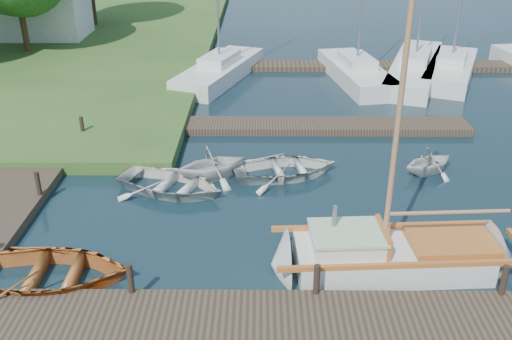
{
  "coord_description": "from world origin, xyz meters",
  "views": [
    {
      "loc": [
        0.12,
        -16.21,
        9.04
      ],
      "look_at": [
        0.0,
        0.0,
        1.2
      ],
      "focal_mm": 40.0,
      "sensor_mm": 36.0,
      "label": 1
    }
  ],
  "objects_px": {
    "tender_a": "(171,181)",
    "marina_boat_4": "(451,68)",
    "marina_boat_3": "(415,66)",
    "house_c": "(45,4)",
    "mooring_post_5": "(82,126)",
    "marina_boat_0": "(220,69)",
    "mooring_post_2": "(317,279)",
    "mooring_post_4": "(38,183)",
    "tender_c": "(285,166)",
    "marina_boat_2": "(356,71)",
    "mooring_post_1": "(130,278)",
    "sailboat": "(396,257)",
    "dinghy": "(44,269)",
    "mooring_post_3": "(504,280)",
    "tender_b": "(212,161)",
    "tender_d": "(430,159)"
  },
  "relations": [
    {
      "from": "tender_b",
      "to": "tender_c",
      "type": "bearing_deg",
      "value": -108.77
    },
    {
      "from": "tender_a",
      "to": "marina_boat_4",
      "type": "bearing_deg",
      "value": -23.23
    },
    {
      "from": "house_c",
      "to": "sailboat",
      "type": "bearing_deg",
      "value": -55.18
    },
    {
      "from": "mooring_post_5",
      "to": "marina_boat_3",
      "type": "height_order",
      "value": "marina_boat_3"
    },
    {
      "from": "house_c",
      "to": "marina_boat_3",
      "type": "bearing_deg",
      "value": -18.6
    },
    {
      "from": "mooring_post_3",
      "to": "tender_b",
      "type": "bearing_deg",
      "value": 138.13
    },
    {
      "from": "mooring_post_1",
      "to": "tender_c",
      "type": "height_order",
      "value": "mooring_post_1"
    },
    {
      "from": "mooring_post_5",
      "to": "dinghy",
      "type": "bearing_deg",
      "value": -80.04
    },
    {
      "from": "marina_boat_3",
      "to": "house_c",
      "type": "height_order",
      "value": "marina_boat_3"
    },
    {
      "from": "tender_c",
      "to": "marina_boat_2",
      "type": "height_order",
      "value": "marina_boat_2"
    },
    {
      "from": "mooring_post_2",
      "to": "mooring_post_3",
      "type": "height_order",
      "value": "same"
    },
    {
      "from": "marina_boat_4",
      "to": "mooring_post_2",
      "type": "bearing_deg",
      "value": 177.3
    },
    {
      "from": "dinghy",
      "to": "marina_boat_3",
      "type": "relative_size",
      "value": 0.35
    },
    {
      "from": "mooring_post_5",
      "to": "marina_boat_0",
      "type": "xyz_separation_m",
      "value": [
        4.94,
        8.75,
        -0.12
      ]
    },
    {
      "from": "marina_boat_0",
      "to": "marina_boat_3",
      "type": "bearing_deg",
      "value": -66.94
    },
    {
      "from": "mooring_post_5",
      "to": "mooring_post_4",
      "type": "bearing_deg",
      "value": -90.0
    },
    {
      "from": "mooring_post_3",
      "to": "marina_boat_0",
      "type": "relative_size",
      "value": 0.07
    },
    {
      "from": "tender_a",
      "to": "marina_boat_3",
      "type": "distance_m",
      "value": 17.78
    },
    {
      "from": "mooring_post_4",
      "to": "marina_boat_0",
      "type": "distance_m",
      "value": 14.61
    },
    {
      "from": "tender_a",
      "to": "house_c",
      "type": "xyz_separation_m",
      "value": [
        -11.13,
        21.19,
        2.2
      ]
    },
    {
      "from": "mooring_post_2",
      "to": "dinghy",
      "type": "bearing_deg",
      "value": 174.05
    },
    {
      "from": "mooring_post_2",
      "to": "tender_a",
      "type": "height_order",
      "value": "mooring_post_2"
    },
    {
      "from": "tender_a",
      "to": "tender_c",
      "type": "bearing_deg",
      "value": -50.74
    },
    {
      "from": "sailboat",
      "to": "tender_a",
      "type": "bearing_deg",
      "value": 143.4
    },
    {
      "from": "mooring_post_1",
      "to": "mooring_post_3",
      "type": "height_order",
      "value": "same"
    },
    {
      "from": "marina_boat_4",
      "to": "house_c",
      "type": "xyz_separation_m",
      "value": [
        -24.48,
        7.9,
        2.02
      ]
    },
    {
      "from": "house_c",
      "to": "marina_boat_0",
      "type": "bearing_deg",
      "value": -34.65
    },
    {
      "from": "tender_d",
      "to": "marina_boat_3",
      "type": "bearing_deg",
      "value": -39.56
    },
    {
      "from": "mooring_post_5",
      "to": "mooring_post_1",
      "type": "bearing_deg",
      "value": -68.2
    },
    {
      "from": "tender_a",
      "to": "tender_b",
      "type": "xyz_separation_m",
      "value": [
        1.33,
        0.96,
        0.29
      ]
    },
    {
      "from": "mooring_post_3",
      "to": "mooring_post_1",
      "type": "bearing_deg",
      "value": 180.0
    },
    {
      "from": "marina_boat_0",
      "to": "marina_boat_3",
      "type": "xyz_separation_m",
      "value": [
        10.66,
        0.65,
        -0.01
      ]
    },
    {
      "from": "mooring_post_2",
      "to": "tender_d",
      "type": "height_order",
      "value": "tender_d"
    },
    {
      "from": "dinghy",
      "to": "marina_boat_3",
      "type": "distance_m",
      "value": 23.32
    },
    {
      "from": "mooring_post_4",
      "to": "dinghy",
      "type": "distance_m",
      "value": 4.59
    },
    {
      "from": "mooring_post_4",
      "to": "tender_d",
      "type": "xyz_separation_m",
      "value": [
        13.19,
        2.29,
        -0.15
      ]
    },
    {
      "from": "mooring_post_1",
      "to": "tender_a",
      "type": "relative_size",
      "value": 0.21
    },
    {
      "from": "marina_boat_3",
      "to": "mooring_post_5",
      "type": "bearing_deg",
      "value": 140.39
    },
    {
      "from": "tender_d",
      "to": "marina_boat_2",
      "type": "distance_m",
      "value": 11.2
    },
    {
      "from": "marina_boat_4",
      "to": "marina_boat_2",
      "type": "bearing_deg",
      "value": 119.6
    },
    {
      "from": "mooring_post_3",
      "to": "tender_a",
      "type": "bearing_deg",
      "value": 146.81
    },
    {
      "from": "mooring_post_2",
      "to": "marina_boat_4",
      "type": "distance_m",
      "value": 21.11
    },
    {
      "from": "mooring_post_1",
      "to": "tender_d",
      "type": "relative_size",
      "value": 0.38
    },
    {
      "from": "marina_boat_4",
      "to": "marina_boat_0",
      "type": "bearing_deg",
      "value": 114.08
    },
    {
      "from": "sailboat",
      "to": "marina_boat_2",
      "type": "distance_m",
      "value": 17.05
    },
    {
      "from": "mooring_post_2",
      "to": "marina_boat_4",
      "type": "height_order",
      "value": "marina_boat_4"
    },
    {
      "from": "mooring_post_1",
      "to": "mooring_post_5",
      "type": "xyz_separation_m",
      "value": [
        -4.0,
        10.0,
        0.0
      ]
    },
    {
      "from": "tender_b",
      "to": "tender_d",
      "type": "bearing_deg",
      "value": -110.63
    },
    {
      "from": "marina_boat_3",
      "to": "house_c",
      "type": "relative_size",
      "value": 2.4
    },
    {
      "from": "marina_boat_0",
      "to": "marina_boat_3",
      "type": "relative_size",
      "value": 0.95
    }
  ]
}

